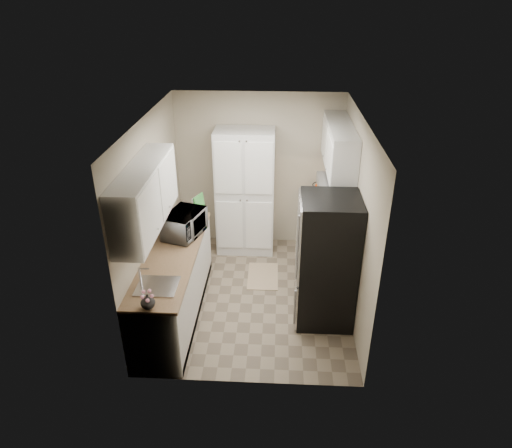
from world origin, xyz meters
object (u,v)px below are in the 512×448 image
at_px(pantry_cabinet, 245,192).
at_px(microwave, 184,224).
at_px(electric_range, 323,254).
at_px(wine_bottle, 184,214).
at_px(toaster_oven, 320,196).
at_px(refrigerator, 327,261).

relative_size(pantry_cabinet, microwave, 3.35).
bearing_deg(pantry_cabinet, electric_range, -38.22).
xyz_separation_m(pantry_cabinet, wine_bottle, (-0.79, -0.91, 0.05)).
relative_size(pantry_cabinet, toaster_oven, 5.56).
relative_size(refrigerator, toaster_oven, 4.72).
relative_size(electric_range, microwave, 1.90).
bearing_deg(wine_bottle, pantry_cabinet, 49.11).
xyz_separation_m(refrigerator, wine_bottle, (-1.93, 0.82, 0.20)).
relative_size(pantry_cabinet, wine_bottle, 7.83).
bearing_deg(microwave, toaster_oven, -41.49).
bearing_deg(electric_range, microwave, -169.61).
distance_m(pantry_cabinet, electric_range, 1.58).
height_order(microwave, wine_bottle, microwave).
bearing_deg(refrigerator, pantry_cabinet, 123.46).
bearing_deg(wine_bottle, refrigerator, -22.94).
height_order(microwave, toaster_oven, microwave).
height_order(electric_range, microwave, microwave).
distance_m(pantry_cabinet, microwave, 1.46).
xyz_separation_m(pantry_cabinet, microwave, (-0.71, -1.27, 0.09)).
bearing_deg(refrigerator, wine_bottle, 157.06).
bearing_deg(toaster_oven, refrigerator, -66.70).
height_order(electric_range, toaster_oven, electric_range).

